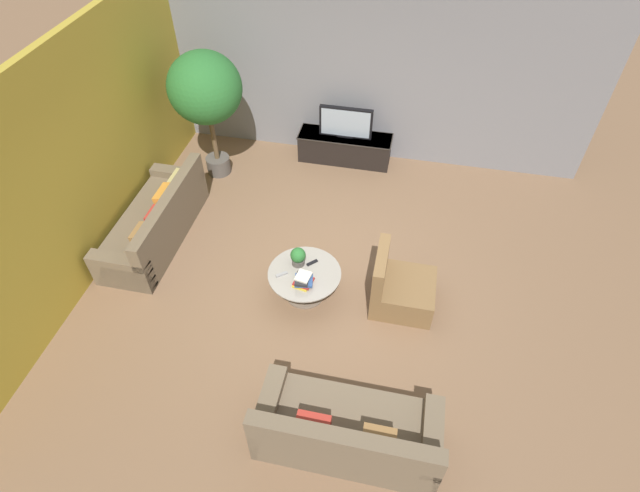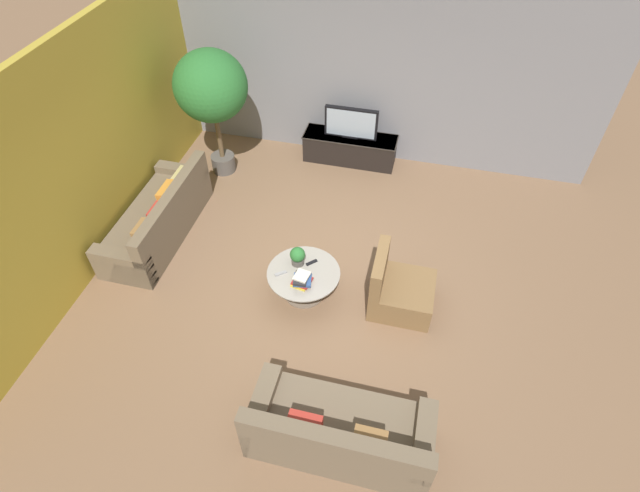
% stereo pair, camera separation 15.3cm
% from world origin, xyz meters
% --- Properties ---
extents(ground_plane, '(24.00, 24.00, 0.00)m').
position_xyz_m(ground_plane, '(0.00, 0.00, 0.00)').
color(ground_plane, brown).
extents(back_wall_stone, '(7.40, 0.12, 3.00)m').
position_xyz_m(back_wall_stone, '(0.00, 3.26, 1.50)').
color(back_wall_stone, slate).
rests_on(back_wall_stone, ground).
extents(side_wall_left, '(0.12, 7.40, 3.00)m').
position_xyz_m(side_wall_left, '(-3.26, 0.20, 1.50)').
color(side_wall_left, gold).
rests_on(side_wall_left, ground).
extents(media_console, '(1.63, 0.50, 0.50)m').
position_xyz_m(media_console, '(-0.26, 2.94, 0.26)').
color(media_console, black).
rests_on(media_console, ground).
extents(television, '(0.90, 0.13, 0.54)m').
position_xyz_m(television, '(-0.26, 2.94, 0.76)').
color(television, black).
rests_on(television, media_console).
extents(coffee_table, '(0.96, 0.96, 0.43)m').
position_xyz_m(coffee_table, '(-0.24, -0.22, 0.30)').
color(coffee_table, '#756656').
rests_on(coffee_table, ground).
extents(couch_by_wall, '(0.84, 2.15, 0.84)m').
position_xyz_m(couch_by_wall, '(-2.64, 0.41, 0.29)').
color(couch_by_wall, brown).
rests_on(couch_by_wall, ground).
extents(couch_near_entry, '(1.89, 0.84, 0.84)m').
position_xyz_m(couch_near_entry, '(0.66, -2.14, 0.28)').
color(couch_near_entry, brown).
rests_on(couch_near_entry, ground).
extents(armchair_wicker, '(0.80, 0.76, 0.86)m').
position_xyz_m(armchair_wicker, '(1.00, -0.09, 0.27)').
color(armchair_wicker, brown).
rests_on(armchair_wicker, ground).
extents(potted_palm_tall, '(1.14, 1.14, 2.13)m').
position_xyz_m(potted_palm_tall, '(-2.33, 2.14, 1.53)').
color(potted_palm_tall, '#514C47').
rests_on(potted_palm_tall, ground).
extents(potted_plant_tabletop, '(0.20, 0.20, 0.27)m').
position_xyz_m(potted_plant_tabletop, '(-0.36, -0.08, 0.57)').
color(potted_plant_tabletop, '#514C47').
rests_on(potted_plant_tabletop, coffee_table).
extents(book_stack, '(0.27, 0.27, 0.14)m').
position_xyz_m(book_stack, '(-0.21, -0.40, 0.50)').
color(book_stack, gold).
rests_on(book_stack, coffee_table).
extents(remote_black, '(0.14, 0.14, 0.02)m').
position_xyz_m(remote_black, '(-0.18, -0.03, 0.44)').
color(remote_black, black).
rests_on(remote_black, coffee_table).
extents(remote_silver, '(0.15, 0.13, 0.02)m').
position_xyz_m(remote_silver, '(-0.52, -0.31, 0.44)').
color(remote_silver, gray).
rests_on(remote_silver, coffee_table).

